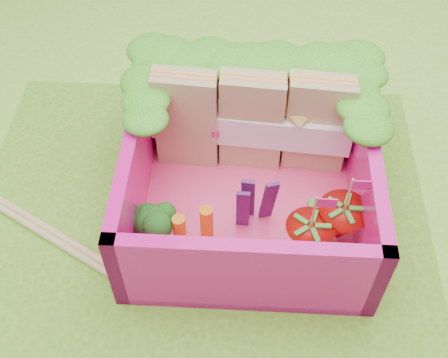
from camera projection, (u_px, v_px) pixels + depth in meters
The scene contains 13 objects.
ground at pixel (197, 247), 3.11m from camera, with size 14.00×14.00×0.00m, color #8BCC39.
placemat at pixel (197, 246), 3.10m from camera, with size 2.60×2.60×0.03m, color #65A625.
bento_floor at pixel (248, 205), 3.23m from camera, with size 1.30×1.30×0.05m, color #FC407F.
bento_box at pixel (249, 177), 3.03m from camera, with size 1.30×1.30×0.55m.
lettuce_ruffle at pixel (253, 70), 3.09m from camera, with size 1.43×0.83×0.11m.
sandwich_stack at pixel (252, 122), 3.18m from camera, with size 1.15×0.26×0.63m.
broccoli at pixel (155, 221), 2.91m from camera, with size 0.31×0.31×0.25m.
carrot_sticks at pixel (193, 229), 2.93m from camera, with size 0.21×0.13×0.26m.
purple_wedges at pixel (253, 203), 2.97m from camera, with size 0.21×0.10×0.38m.
strawberry_left at pixel (308, 240), 2.88m from camera, with size 0.25×0.25×0.49m.
strawberry_right at pixel (341, 224), 2.94m from camera, with size 0.26×0.26×0.50m.
snap_peas at pixel (338, 228), 3.06m from camera, with size 0.33×0.42×0.05m.
chopsticks at pixel (17, 213), 3.19m from camera, with size 1.79×1.01×0.04m.
Camera 1 is at (0.24, -1.68, 2.63)m, focal length 45.00 mm.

